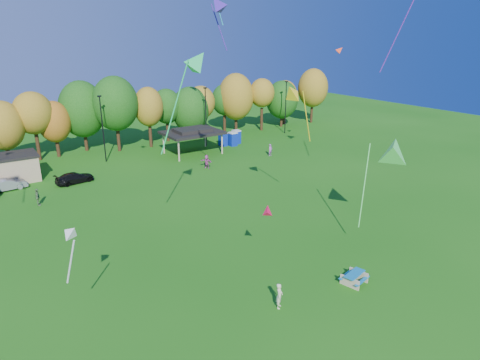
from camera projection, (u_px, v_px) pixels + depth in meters
ground at (273, 317)px, 26.82m from camera, size 160.00×160.00×0.00m
tree_line at (68, 115)px, 60.06m from camera, size 93.57×10.55×11.15m
lamp_posts at (103, 127)px, 57.67m from camera, size 64.50×0.25×9.09m
utility_building at (10, 168)px, 50.83m from camera, size 6.30×4.30×3.25m
pavilion at (192, 132)px, 62.19m from camera, size 8.20×6.20×3.77m
porta_potties at (231, 138)px, 67.68m from camera, size 3.75×2.09×2.18m
picnic_table at (354, 277)px, 30.33m from camera, size 2.12×1.89×0.79m
kite_flyer at (279, 296)px, 27.49m from camera, size 0.75×0.74×1.75m
car_b at (7, 185)px, 48.24m from camera, size 4.24×1.86×1.35m
car_d at (75, 178)px, 50.62m from camera, size 4.65×2.49×1.28m
far_person_0 at (207, 162)px, 56.05m from camera, size 1.25×1.75×1.83m
far_person_1 at (38, 197)px, 43.88m from camera, size 0.56×1.11×1.82m
far_person_3 at (270, 150)px, 61.74m from camera, size 0.71×0.54×1.75m
kite_1 at (292, 92)px, 36.45m from camera, size 3.49×2.04×5.61m
kite_3 at (267, 210)px, 29.48m from camera, size 1.30×1.34×1.07m
kite_6 at (340, 50)px, 53.67m from camera, size 1.46×1.38×1.17m
kite_8 at (72, 233)px, 23.05m from camera, size 1.37×2.03×3.35m
kite_10 at (394, 148)px, 34.26m from camera, size 4.87×3.87×8.12m
kite_14 at (217, 4)px, 34.50m from camera, size 2.25×2.67×4.56m
kite_15 at (198, 62)px, 30.69m from camera, size 4.50×1.82×7.55m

